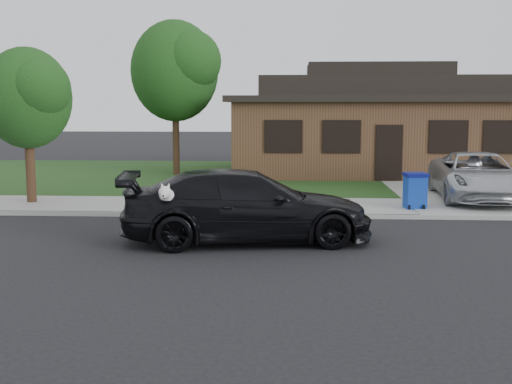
{
  "coord_description": "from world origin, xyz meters",
  "views": [
    {
      "loc": [
        0.32,
        -13.51,
        3.01
      ],
      "look_at": [
        -0.46,
        0.53,
        1.1
      ],
      "focal_mm": 45.0,
      "sensor_mm": 36.0,
      "label": 1
    }
  ],
  "objects": [
    {
      "name": "ground",
      "position": [
        0.0,
        0.0,
        0.0
      ],
      "size": [
        120.0,
        120.0,
        0.0
      ],
      "primitive_type": "plane",
      "color": "black",
      "rests_on": "ground"
    },
    {
      "name": "tree_0",
      "position": [
        -4.34,
        12.88,
        4.48
      ],
      "size": [
        3.78,
        3.6,
        6.34
      ],
      "color": "#332114",
      "rests_on": "ground"
    },
    {
      "name": "tree_2",
      "position": [
        -7.38,
        5.11,
        3.27
      ],
      "size": [
        2.73,
        2.6,
        4.59
      ],
      "color": "#332114",
      "rests_on": "ground"
    },
    {
      "name": "lawn",
      "position": [
        0.0,
        13.0,
        0.07
      ],
      "size": [
        60.0,
        13.0,
        0.13
      ],
      "primitive_type": "cube",
      "color": "#193814",
      "rests_on": "ground"
    },
    {
      "name": "curb",
      "position": [
        0.0,
        3.5,
        0.06
      ],
      "size": [
        60.0,
        0.12,
        0.12
      ],
      "primitive_type": "cube",
      "color": "gray",
      "rests_on": "ground"
    },
    {
      "name": "sedan",
      "position": [
        -0.67,
        0.43,
        0.8
      ],
      "size": [
        5.78,
        3.03,
        1.6
      ],
      "rotation": [
        0.0,
        0.0,
        1.72
      ],
      "color": "black",
      "rests_on": "ground"
    },
    {
      "name": "minivan",
      "position": [
        6.01,
        6.39,
        0.86
      ],
      "size": [
        2.75,
        5.31,
        1.43
      ],
      "primitive_type": "imported",
      "rotation": [
        0.0,
        0.0,
        -0.07
      ],
      "color": "#B5B8BD",
      "rests_on": "driveway"
    },
    {
      "name": "driveway",
      "position": [
        6.0,
        10.0,
        0.07
      ],
      "size": [
        4.5,
        13.0,
        0.14
      ],
      "primitive_type": "cube",
      "color": "gray",
      "rests_on": "ground"
    },
    {
      "name": "house",
      "position": [
        4.0,
        15.0,
        2.13
      ],
      "size": [
        12.6,
        8.6,
        4.65
      ],
      "color": "#422B1C",
      "rests_on": "ground"
    },
    {
      "name": "sidewalk",
      "position": [
        0.0,
        5.0,
        0.06
      ],
      "size": [
        60.0,
        3.0,
        0.12
      ],
      "primitive_type": "cube",
      "color": "gray",
      "rests_on": "ground"
    },
    {
      "name": "recycling_bin",
      "position": [
        3.8,
        4.61,
        0.63
      ],
      "size": [
        0.66,
        0.68,
        1.0
      ],
      "rotation": [
        0.0,
        0.0,
        0.11
      ],
      "color": "#0D3298",
      "rests_on": "sidewalk"
    }
  ]
}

